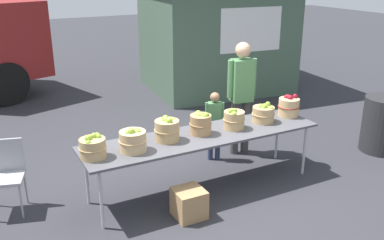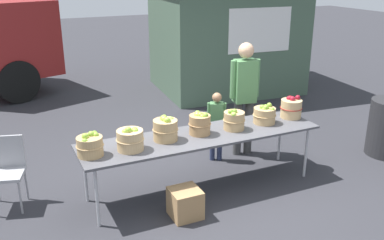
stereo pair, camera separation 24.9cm
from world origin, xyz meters
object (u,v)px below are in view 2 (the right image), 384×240
at_px(market_table, 202,137).
at_px(apple_basket_green_4, 234,120).
at_px(vendor_adult, 244,90).
at_px(apple_basket_green_3, 200,124).
at_px(produce_crate, 185,203).
at_px(apple_basket_green_1, 130,139).
at_px(apple_basket_green_5, 265,115).
at_px(child_customer, 216,121).
at_px(folding_chair, 6,167).
at_px(apple_basket_red_0, 291,108).
at_px(apple_basket_green_0, 90,145).
at_px(apple_basket_green_2, 166,129).

xyz_separation_m(market_table, apple_basket_green_4, (0.46, 0.00, 0.16)).
xyz_separation_m(market_table, vendor_adult, (1.06, 0.73, 0.30)).
distance_m(apple_basket_green_3, produce_crate, 1.02).
height_order(apple_basket_green_1, apple_basket_green_3, apple_basket_green_1).
height_order(market_table, apple_basket_green_5, apple_basket_green_5).
relative_size(apple_basket_green_3, child_customer, 0.28).
height_order(folding_chair, produce_crate, folding_chair).
relative_size(market_table, apple_basket_green_3, 10.61).
relative_size(market_table, apple_basket_green_1, 9.52).
height_order(apple_basket_green_3, apple_basket_red_0, apple_basket_red_0).
xyz_separation_m(apple_basket_green_1, apple_basket_red_0, (2.37, 0.14, 0.01)).
distance_m(apple_basket_green_0, apple_basket_green_2, 0.93).
relative_size(apple_basket_green_0, vendor_adult, 0.18).
height_order(apple_basket_green_2, folding_chair, apple_basket_green_2).
height_order(market_table, apple_basket_green_4, apple_basket_green_4).
relative_size(apple_basket_green_3, folding_chair, 0.34).
bearing_deg(apple_basket_green_2, folding_chair, 162.44).
bearing_deg(vendor_adult, apple_basket_green_1, 31.19).
distance_m(market_table, produce_crate, 0.89).
height_order(apple_basket_green_2, apple_basket_green_5, apple_basket_green_2).
relative_size(apple_basket_green_3, apple_basket_green_5, 0.93).
height_order(apple_basket_red_0, produce_crate, apple_basket_red_0).
xyz_separation_m(market_table, apple_basket_green_3, (-0.01, 0.04, 0.17)).
xyz_separation_m(apple_basket_green_1, apple_basket_green_2, (0.48, 0.11, 0.01)).
height_order(apple_basket_green_0, apple_basket_green_3, apple_basket_green_3).
bearing_deg(apple_basket_green_3, apple_basket_green_0, -177.09).
relative_size(apple_basket_green_1, produce_crate, 0.95).
relative_size(apple_basket_green_2, apple_basket_green_5, 1.01).
xyz_separation_m(child_customer, folding_chair, (-2.86, -0.08, -0.11)).
xyz_separation_m(vendor_adult, produce_crate, (-1.53, -1.25, -0.84)).
height_order(apple_basket_green_0, produce_crate, apple_basket_green_0).
distance_m(market_table, apple_basket_green_4, 0.49).
distance_m(apple_basket_green_1, child_customer, 1.73).
relative_size(apple_basket_green_2, apple_basket_green_4, 1.09).
relative_size(apple_basket_red_0, child_customer, 0.30).
bearing_deg(produce_crate, folding_chair, 147.94).
bearing_deg(apple_basket_red_0, apple_basket_green_0, -178.00).
bearing_deg(apple_basket_green_2, apple_basket_green_4, -2.21).
relative_size(market_table, apple_basket_green_0, 10.01).
bearing_deg(vendor_adult, produce_crate, 48.90).
height_order(apple_basket_green_5, child_customer, child_customer).
xyz_separation_m(apple_basket_red_0, produce_crate, (-1.88, -0.59, -0.72)).
bearing_deg(apple_basket_green_0, market_table, 1.14).
relative_size(market_table, child_customer, 2.96).
relative_size(vendor_adult, produce_crate, 5.04).
bearing_deg(apple_basket_green_1, apple_basket_green_0, 175.14).
bearing_deg(apple_basket_green_1, produce_crate, -43.45).
bearing_deg(market_table, apple_basket_green_4, 0.50).
relative_size(apple_basket_green_3, apple_basket_red_0, 0.94).
relative_size(apple_basket_green_2, apple_basket_red_0, 1.01).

